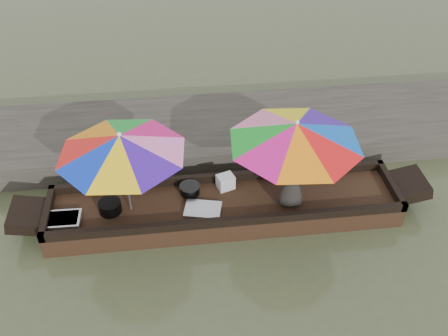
{
  "coord_description": "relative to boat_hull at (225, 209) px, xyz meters",
  "views": [
    {
      "loc": [
        -0.74,
        -6.11,
        6.1
      ],
      "look_at": [
        0.0,
        0.1,
        1.0
      ],
      "focal_mm": 40.0,
      "sensor_mm": 36.0,
      "label": 1
    }
  ],
  "objects": [
    {
      "name": "umbrella_stern",
      "position": [
        1.1,
        0.0,
        0.95
      ],
      "size": [
        2.71,
        2.71,
        1.55
      ],
      "primitive_type": null,
      "rotation": [
        0.0,
        0.0,
        0.31
      ],
      "color": "#3B14A5",
      "rests_on": "boat_hull"
    },
    {
      "name": "boat_hull",
      "position": [
        0.0,
        0.0,
        0.0
      ],
      "size": [
        5.91,
        1.2,
        0.35
      ],
      "primitive_type": "cube",
      "color": "black",
      "rests_on": "water"
    },
    {
      "name": "supply_bag",
      "position": [
        0.06,
        0.35,
        0.3
      ],
      "size": [
        0.34,
        0.3,
        0.26
      ],
      "primitive_type": "cube",
      "rotation": [
        0.0,
        0.0,
        0.32
      ],
      "color": "silver",
      "rests_on": "boat_hull"
    },
    {
      "name": "tray_scallop",
      "position": [
        -0.39,
        -0.18,
        0.21
      ],
      "size": [
        0.67,
        0.53,
        0.06
      ],
      "primitive_type": "cube",
      "rotation": [
        0.0,
        0.0,
        -0.23
      ],
      "color": "silver",
      "rests_on": "boat_hull"
    },
    {
      "name": "umbrella_bow",
      "position": [
        -1.56,
        0.0,
        0.95
      ],
      "size": [
        2.52,
        2.52,
        1.55
      ],
      "primitive_type": null,
      "rotation": [
        0.0,
        0.0,
        0.31
      ],
      "color": "#E51474",
      "rests_on": "boat_hull"
    },
    {
      "name": "charcoal_grill",
      "position": [
        -0.57,
        0.28,
        0.25
      ],
      "size": [
        0.33,
        0.33,
        0.16
      ],
      "primitive_type": "cylinder",
      "color": "black",
      "rests_on": "boat_hull"
    },
    {
      "name": "water",
      "position": [
        0.0,
        0.0,
        -0.17
      ],
      "size": [
        80.0,
        80.0,
        0.0
      ],
      "primitive_type": "plane",
      "color": "#424A30",
      "rests_on": "ground"
    },
    {
      "name": "dock",
      "position": [
        0.0,
        2.2,
        0.08
      ],
      "size": [
        22.0,
        2.2,
        0.5
      ],
      "primitive_type": "cube",
      "color": "#2D2B26",
      "rests_on": "ground"
    },
    {
      "name": "vendor",
      "position": [
        1.07,
        -0.16,
        0.74
      ],
      "size": [
        0.58,
        0.4,
        1.13
      ],
      "primitive_type": "imported",
      "rotation": [
        0.0,
        0.0,
        3.08
      ],
      "color": "black",
      "rests_on": "boat_hull"
    },
    {
      "name": "cooking_pot",
      "position": [
        -1.9,
        -0.01,
        0.27
      ],
      "size": [
        0.37,
        0.37,
        0.19
      ],
      "primitive_type": "cylinder",
      "color": "black",
      "rests_on": "boat_hull"
    },
    {
      "name": "tray_crayfish",
      "position": [
        -2.65,
        -0.17,
        0.22
      ],
      "size": [
        0.6,
        0.42,
        0.09
      ],
      "primitive_type": "cube",
      "rotation": [
        0.0,
        0.0,
        -0.02
      ],
      "color": "silver",
      "rests_on": "boat_hull"
    }
  ]
}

